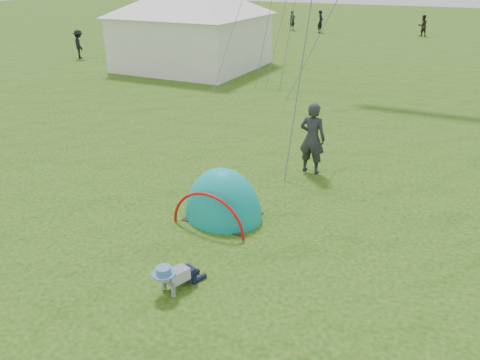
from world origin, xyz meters
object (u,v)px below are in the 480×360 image
at_px(standing_adult, 312,138).
at_px(event_marquee, 192,22).
at_px(crawling_toddler, 174,276).
at_px(popup_tent, 223,217).

xyz_separation_m(standing_adult, event_marquee, (-10.23, 11.02, 1.44)).
bearing_deg(crawling_toddler, event_marquee, 140.70).
xyz_separation_m(crawling_toddler, popup_tent, (-0.44, 2.58, -0.27)).
height_order(crawling_toddler, popup_tent, popup_tent).
xyz_separation_m(crawling_toddler, event_marquee, (-9.75, 16.81, 2.10)).
distance_m(popup_tent, event_marquee, 17.17).
relative_size(crawling_toddler, standing_adult, 0.38).
xyz_separation_m(crawling_toddler, standing_adult, (0.48, 5.79, 0.66)).
xyz_separation_m(popup_tent, standing_adult, (0.92, 3.21, 0.94)).
bearing_deg(event_marquee, standing_adult, -47.18).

